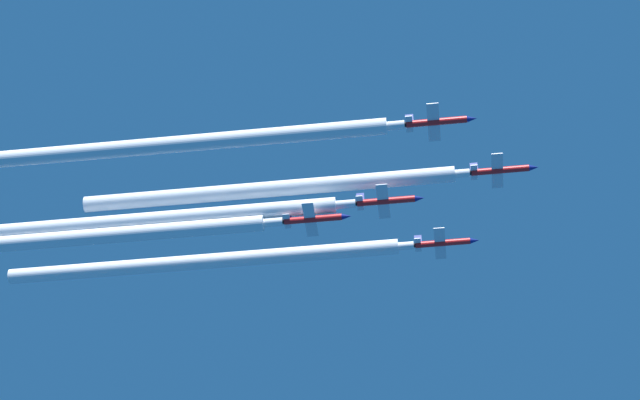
{
  "coord_description": "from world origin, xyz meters",
  "views": [
    {
      "loc": [
        147.22,
        -3.47,
        1.43
      ],
      "look_at": [
        0.11,
        -20.62,
        146.58
      ],
      "focal_mm": 69.29,
      "sensor_mm": 36.0,
      "label": 1
    }
  ],
  "objects_px": {
    "jet_slot": "(388,201)",
    "jet_lead": "(502,170)",
    "jet_left_wingman": "(445,243)",
    "jet_high_trail": "(315,219)",
    "jet_right_wingman": "(439,121)"
  },
  "relations": [
    {
      "from": "jet_slot",
      "to": "jet_lead",
      "type": "bearing_deg",
      "value": 89.59
    },
    {
      "from": "jet_lead",
      "to": "jet_slot",
      "type": "distance_m",
      "value": 20.02
    },
    {
      "from": "jet_lead",
      "to": "jet_left_wingman",
      "type": "xyz_separation_m",
      "value": [
        -14.68,
        -10.44,
        -2.11
      ]
    },
    {
      "from": "jet_right_wingman",
      "to": "jet_slot",
      "type": "distance_m",
      "value": 17.26
    },
    {
      "from": "jet_left_wingman",
      "to": "jet_right_wingman",
      "type": "xyz_separation_m",
      "value": [
        28.84,
        0.31,
        -0.07
      ]
    },
    {
      "from": "jet_high_trail",
      "to": "jet_slot",
      "type": "bearing_deg",
      "value": 87.68
    },
    {
      "from": "jet_left_wingman",
      "to": "jet_right_wingman",
      "type": "relative_size",
      "value": 1.0
    },
    {
      "from": "jet_left_wingman",
      "to": "jet_slot",
      "type": "distance_m",
      "value": 17.31
    },
    {
      "from": "jet_left_wingman",
      "to": "jet_slot",
      "type": "bearing_deg",
      "value": -31.68
    },
    {
      "from": "jet_slot",
      "to": "jet_right_wingman",
      "type": "bearing_deg",
      "value": 33.01
    },
    {
      "from": "jet_left_wingman",
      "to": "jet_slot",
      "type": "xyz_separation_m",
      "value": [
        14.54,
        -8.97,
        -2.77
      ]
    },
    {
      "from": "jet_lead",
      "to": "jet_left_wingman",
      "type": "bearing_deg",
      "value": -144.58
    },
    {
      "from": "jet_left_wingman",
      "to": "jet_slot",
      "type": "height_order",
      "value": "jet_left_wingman"
    },
    {
      "from": "jet_slot",
      "to": "jet_high_trail",
      "type": "height_order",
      "value": "jet_slot"
    },
    {
      "from": "jet_lead",
      "to": "jet_right_wingman",
      "type": "distance_m",
      "value": 17.55
    }
  ]
}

